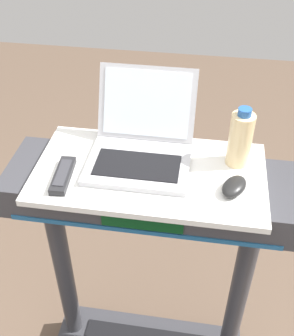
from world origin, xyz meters
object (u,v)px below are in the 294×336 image
object	(u,v)px
computer_mouse	(234,186)
water_bottle	(240,139)
tv_remote	(63,175)
laptop	(141,144)

from	to	relation	value
computer_mouse	water_bottle	distance (m)	0.15
computer_mouse	water_bottle	size ratio (longest dim) A/B	0.52
water_bottle	tv_remote	world-z (taller)	water_bottle
laptop	water_bottle	bearing A→B (deg)	4.44
water_bottle	computer_mouse	bearing A→B (deg)	-93.91
water_bottle	tv_remote	xyz separation A→B (m)	(-0.51, -0.15, -0.08)
tv_remote	computer_mouse	bearing A→B (deg)	2.36
laptop	tv_remote	xyz separation A→B (m)	(-0.21, -0.14, -0.04)
water_bottle	tv_remote	bearing A→B (deg)	-162.99
computer_mouse	tv_remote	world-z (taller)	computer_mouse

